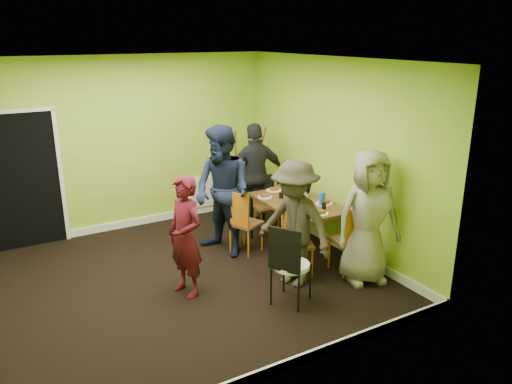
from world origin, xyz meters
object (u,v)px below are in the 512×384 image
chair_left_far (243,219)px  person_left_far (223,192)px  chair_left_near (292,238)px  chair_back_end (263,191)px  orange_bottle (289,196)px  person_standing (185,237)px  chair_bentwood (289,262)px  person_left_near (295,224)px  blue_bottle (322,199)px  chair_front_end (352,236)px  dining_table (298,205)px  easel (248,172)px  thermos (296,196)px  person_back_end (256,176)px  person_front_end (368,217)px

chair_left_far → person_left_far: size_ratio=0.50×
chair_left_near → chair_back_end: size_ratio=1.04×
orange_bottle → person_standing: 1.98m
chair_bentwood → orange_bottle: bearing=114.8°
person_left_near → chair_left_far: bearing=166.5°
person_standing → blue_bottle: bearing=77.7°
person_left_far → person_left_near: person_left_far is taller
chair_left_far → chair_front_end: (0.94, -1.30, 0.01)m
chair_left_near → person_left_near: person_left_near is taller
chair_bentwood → blue_bottle: chair_bentwood is taller
chair_left_near → chair_front_end: bearing=84.3°
person_left_far → orange_bottle: bearing=57.0°
dining_table → chair_left_near: (-0.53, -0.64, -0.17)m
chair_left_far → easel: easel is taller
chair_left_far → chair_front_end: 1.60m
easel → blue_bottle: easel is taller
dining_table → chair_back_end: 1.00m
dining_table → thermos: (-0.05, -0.03, 0.15)m
orange_bottle → person_left_near: (-0.60, -1.04, 0.03)m
chair_front_end → orange_bottle: chair_front_end is taller
person_back_end → person_front_end: (0.25, -2.42, 0.01)m
person_standing → person_left_near: size_ratio=0.92×
person_left_near → person_front_end: 0.94m
person_left_near → thermos: bearing=125.0°
orange_bottle → chair_bentwood: bearing=-123.4°
chair_back_end → chair_front_end: bearing=103.9°
chair_left_near → person_front_end: (0.73, -0.62, 0.36)m
chair_left_far → person_left_near: bearing=-18.0°
easel → person_standing: easel is taller
dining_table → thermos: size_ratio=7.55×
person_standing → person_back_end: bearing=114.5°
thermos → blue_bottle: bearing=-49.0°
thermos → person_back_end: person_back_end is taller
person_back_end → chair_front_end: bearing=106.3°
person_left_far → blue_bottle: bearing=40.8°
thermos → blue_bottle: 0.38m
easel → person_left_near: (-0.77, -2.58, 0.05)m
chair_left_far → thermos: bearing=43.4°
blue_bottle → person_standing: size_ratio=0.13×
chair_left_far → chair_left_near: (0.25, -0.92, -0.01)m
orange_bottle → person_front_end: person_front_end is taller
chair_front_end → blue_bottle: 0.77m
chair_back_end → orange_bottle: size_ratio=10.64×
chair_front_end → easel: bearing=95.0°
orange_bottle → person_left_near: size_ratio=0.05×
chair_bentwood → orange_bottle: chair_bentwood is taller
chair_bentwood → person_front_end: (1.21, 0.03, 0.32)m
person_back_end → person_standing: bearing=50.6°
chair_left_far → easel: (0.89, 1.44, 0.24)m
blue_bottle → person_left_near: size_ratio=0.12×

